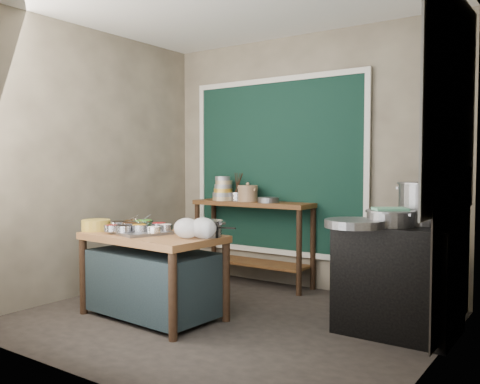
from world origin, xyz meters
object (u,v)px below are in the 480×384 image
Objects in this scene: prep_table at (153,276)px; yellow_basin at (96,225)px; condiment_tray at (138,231)px; utensil_cup at (238,196)px; saucepan at (208,229)px; ceramic_crock at (248,194)px; steamer at (390,218)px; stove_block at (398,280)px; back_counter at (253,243)px; stock_pot at (424,203)px.

yellow_basin reaches higher than prep_table.
condiment_tray is 2.24× the size of yellow_basin.
saucepan is at bearing -64.22° from utensil_cup.
utensil_cup reaches higher than condiment_tray.
steamer is at bearing -23.89° from ceramic_crock.
prep_table is 4.81× the size of saucepan.
stove_block is at bearing 27.57° from prep_table.
prep_table is at bearing -174.55° from saucepan.
condiment_tray is at bearing -89.68° from utensil_cup.
stove_block is 2.30m from condiment_tray.
prep_table is at bearing -91.05° from back_counter.
prep_table is at bearing -88.93° from ceramic_crock.
yellow_basin is 1.15m from saucepan.
utensil_cup is at bearing 100.41° from prep_table.
stove_block is at bearing 20.98° from yellow_basin.
ceramic_crock is at bearing 164.95° from stock_pot.
utensil_cup is 0.43× the size of steamer.
yellow_basin is 1.01× the size of saucepan.
saucepan is 1.61m from utensil_cup.
stock_pot reaches higher than utensil_cup.
ceramic_crock is 0.55× the size of stock_pot.
steamer is (1.90, 0.71, 0.57)m from prep_table.
stove_block is 0.66m from stock_pot.
stock_pot reaches higher than prep_table.
steamer is (1.39, 0.57, 0.12)m from saucepan.
utensil_cup is 0.69× the size of ceramic_crock.
stove_block is 2.30× the size of steamer.
ceramic_crock is (-1.96, 0.72, 0.61)m from stove_block.
ceramic_crock is 2.11m from steamer.
ceramic_crock is (-0.03, 1.57, 0.66)m from prep_table.
stock_pot is (2.26, 1.01, 0.29)m from condiment_tray.
prep_table is 7.47× the size of utensil_cup.
back_counter reaches higher than condiment_tray.
stock_pot is (2.09, 1.00, 0.68)m from prep_table.
stock_pot is at bearing 43.41° from stove_block.
back_counter is at bearing 98.09° from saucepan.
steamer is at bearing -102.72° from stove_block.
utensil_cup is (-0.01, 1.60, 0.24)m from condiment_tray.
condiment_tray is 1.34× the size of stock_pot.
back_counter is 6.00× the size of ceramic_crock.
condiment_tray is 0.45m from yellow_basin.
condiment_tray is (-0.18, -0.01, 0.39)m from prep_table.
ceramic_crock is at bearing 159.91° from stove_block.
stove_block is 3.72× the size of ceramic_crock.
condiment_tray is 1.62m from utensil_cup.
prep_table is 2.84× the size of stock_pot.
steamer reaches higher than condiment_tray.
utensil_cup is (-0.21, 0.01, 0.53)m from back_counter.
utensil_cup is at bearing 90.32° from condiment_tray.
stove_block is at bearing -136.59° from stock_pot.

